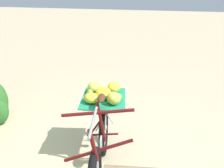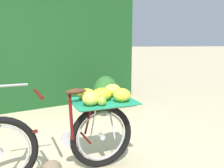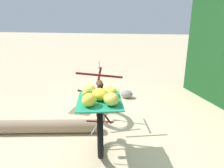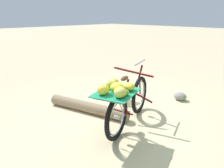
% 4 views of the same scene
% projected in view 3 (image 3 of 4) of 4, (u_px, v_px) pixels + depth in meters
% --- Properties ---
extents(ground_plane, '(60.00, 60.00, 0.00)m').
position_uv_depth(ground_plane, '(117.00, 131.00, 3.26)').
color(ground_plane, beige).
extents(bicycle, '(0.93, 1.78, 1.03)m').
position_uv_depth(bicycle, '(100.00, 108.00, 2.91)').
color(bicycle, black).
rests_on(bicycle, ground_plane).
extents(fallen_log, '(1.73, 0.68, 0.21)m').
position_uv_depth(fallen_log, '(43.00, 126.00, 3.20)').
color(fallen_log, '#937A5B').
rests_on(fallen_log, ground_plane).
extents(path_stone, '(0.29, 0.24, 0.18)m').
position_uv_depth(path_stone, '(126.00, 94.00, 4.69)').
color(path_stone, gray).
rests_on(path_stone, ground_plane).
extents(leaf_litter_patch, '(0.44, 0.36, 0.01)m').
position_uv_depth(leaf_litter_patch, '(82.00, 111.00, 4.00)').
color(leaf_litter_patch, olive).
rests_on(leaf_litter_patch, ground_plane).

